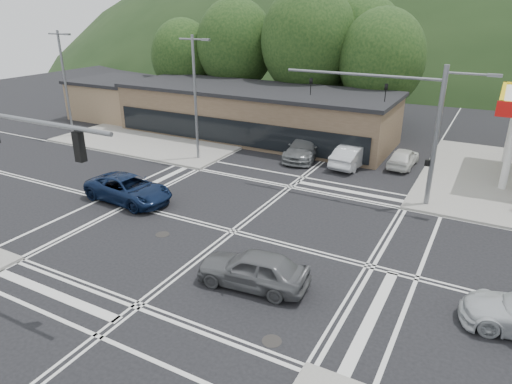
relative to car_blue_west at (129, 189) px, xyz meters
The scene contains 18 objects.
ground 7.57m from the car_blue_west, ahead, with size 120.00×120.00×0.00m, color black.
sidewalk_nw 16.33m from the car_blue_west, 117.31° to the left, with size 16.00×16.00×0.15m, color gray.
commercial_row 16.55m from the car_blue_west, 91.70° to the left, with size 24.00×8.00×4.00m, color brown.
commercial_nw 23.35m from the car_blue_west, 134.98° to the left, with size 8.00×7.00×3.60m, color #846B4F.
hill_north 89.82m from the car_blue_west, 85.20° to the left, with size 252.00×126.00×140.00m, color #1C3016.
tree_n_a 25.20m from the car_blue_west, 105.44° to the left, with size 8.00×8.00×11.75m.
tree_n_b 24.57m from the car_blue_west, 86.32° to the left, with size 9.00×9.00×12.98m.
tree_n_c 25.64m from the car_blue_west, 70.09° to the left, with size 7.60×7.60×10.87m.
tree_n_d 26.23m from the car_blue_west, 119.03° to the left, with size 6.80×6.80×9.76m.
tree_n_e 28.76m from the car_blue_west, 78.67° to the left, with size 8.40×8.40×11.98m.
streetlight_nw 9.56m from the car_blue_west, 96.24° to the left, with size 2.50×0.25×9.00m.
streetlight_w 17.28m from the car_blue_west, 149.50° to the left, with size 2.50×0.25×9.00m.
signal_mast_ne 16.93m from the car_blue_west, 28.04° to the left, with size 11.65×0.30×8.00m.
car_blue_west is the anchor object (origin of this frame).
car_grey_center 11.62m from the car_blue_west, 21.74° to the right, with size 1.88×4.67×1.59m, color #595A5D.
car_queue_a 15.95m from the car_blue_west, 52.45° to the left, with size 1.69×4.84×1.59m, color silver.
car_queue_b 19.27m from the car_blue_west, 47.52° to the left, with size 1.62×4.04×1.38m, color silver.
car_northbound 14.04m from the car_blue_west, 65.02° to the left, with size 2.25×5.53×1.61m, color slate.
Camera 1 is at (11.07, -17.95, 10.81)m, focal length 32.00 mm.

